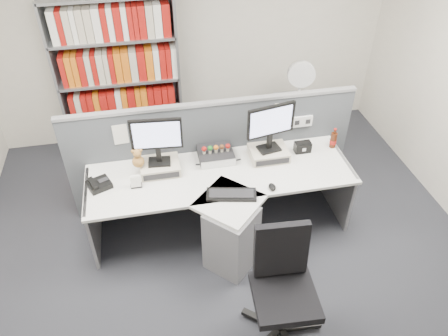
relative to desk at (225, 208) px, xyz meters
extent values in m
plane|color=#303239|center=(0.00, -0.60, -0.46)|extent=(5.50, 5.50, 0.00)
cube|color=silver|center=(0.00, 2.15, 0.89)|extent=(5.00, 0.04, 2.70)
cube|color=#4C5156|center=(0.00, 0.65, 0.17)|extent=(3.00, 0.05, 1.25)
cube|color=#9D9DA2|center=(0.00, 0.65, 0.80)|extent=(3.00, 0.07, 0.03)
cube|color=white|center=(0.95, 0.62, 0.49)|extent=(0.22, 0.04, 0.12)
cube|color=white|center=(-0.90, 0.63, 0.59)|extent=(0.16, 0.00, 0.22)
cube|color=white|center=(-0.50, 0.63, 0.59)|extent=(0.16, 0.00, 0.22)
cube|color=white|center=(0.70, 0.63, 0.59)|extent=(0.16, 0.00, 0.22)
cube|color=white|center=(0.00, 0.22, 0.25)|extent=(2.60, 0.80, 0.03)
cube|color=white|center=(0.00, -0.18, 0.25)|extent=(0.74, 0.74, 0.03)
cube|color=gray|center=(0.00, -0.30, -0.11)|extent=(0.57, 0.57, 0.69)
cube|color=gray|center=(-1.28, 0.22, -0.10)|extent=(0.03, 0.70, 0.72)
cube|color=gray|center=(1.28, 0.22, -0.10)|extent=(0.03, 0.70, 0.72)
cube|color=gray|center=(0.00, 0.58, -0.11)|extent=(2.50, 0.02, 0.45)
cube|color=#C0B59F|center=(-0.57, 0.38, 0.31)|extent=(0.38, 0.30, 0.10)
cube|color=black|center=(-0.57, 0.23, 0.31)|extent=(0.34, 0.01, 0.06)
cube|color=#C0B59F|center=(0.53, 0.38, 0.31)|extent=(0.38, 0.30, 0.10)
cube|color=black|center=(0.53, 0.23, 0.31)|extent=(0.34, 0.01, 0.06)
cube|color=black|center=(-0.57, 0.38, 0.37)|extent=(0.23, 0.17, 0.02)
cube|color=black|center=(-0.57, 0.38, 0.46)|extent=(0.05, 0.03, 0.17)
cube|color=black|center=(-0.57, 0.38, 0.70)|extent=(0.48, 0.08, 0.32)
cube|color=#BDC4F8|center=(-0.57, 0.37, 0.70)|extent=(0.43, 0.04, 0.27)
cube|color=black|center=(0.53, 0.38, 0.37)|extent=(0.24, 0.20, 0.02)
cube|color=black|center=(0.53, 0.38, 0.46)|extent=(0.05, 0.04, 0.18)
cube|color=black|center=(0.53, 0.38, 0.70)|extent=(0.49, 0.13, 0.33)
cube|color=#BDC4F8|center=(0.52, 0.37, 0.70)|extent=(0.44, 0.09, 0.28)
cube|color=black|center=(0.00, 0.47, 0.31)|extent=(0.35, 0.31, 0.09)
cube|color=silver|center=(0.00, 0.31, 0.31)|extent=(0.35, 0.01, 0.09)
cylinder|color=#C0B59F|center=(-0.12, 0.45, 0.37)|extent=(0.03, 0.03, 0.03)
sphere|color=#A5140F|center=(-0.12, 0.45, 0.42)|extent=(0.05, 0.05, 0.05)
cylinder|color=#C0B59F|center=(-0.06, 0.45, 0.37)|extent=(0.03, 0.03, 0.03)
sphere|color=#19721E|center=(-0.06, 0.45, 0.42)|extent=(0.05, 0.05, 0.05)
cylinder|color=#C0B59F|center=(0.00, 0.45, 0.37)|extent=(0.03, 0.03, 0.03)
sphere|color=orange|center=(0.00, 0.45, 0.42)|extent=(0.05, 0.05, 0.05)
cylinder|color=#C0B59F|center=(0.06, 0.45, 0.37)|extent=(0.03, 0.03, 0.03)
sphere|color=#593319|center=(0.06, 0.45, 0.42)|extent=(0.05, 0.05, 0.05)
cylinder|color=#C0B59F|center=(0.12, 0.45, 0.37)|extent=(0.03, 0.03, 0.03)
sphere|color=#A5140F|center=(0.12, 0.45, 0.42)|extent=(0.05, 0.05, 0.05)
cube|color=black|center=(0.04, -0.11, 0.28)|extent=(0.48, 0.26, 0.03)
cube|color=black|center=(0.04, -0.11, 0.29)|extent=(0.42, 0.20, 0.01)
ellipsoid|color=black|center=(0.43, -0.09, 0.28)|extent=(0.07, 0.10, 0.04)
cube|color=black|center=(-1.15, 0.26, 0.29)|extent=(0.26, 0.25, 0.05)
cube|color=black|center=(-1.20, 0.24, 0.33)|extent=(0.11, 0.17, 0.03)
cube|color=black|center=(-1.11, 0.27, 0.32)|extent=(0.11, 0.09, 0.01)
cube|color=black|center=(-0.81, 0.19, 0.27)|extent=(0.10, 0.06, 0.02)
cube|color=white|center=(-0.81, 0.17, 0.34)|extent=(0.09, 0.04, 0.10)
cube|color=white|center=(-0.81, 0.21, 0.34)|extent=(0.09, 0.04, 0.10)
sphere|color=olive|center=(-0.77, 0.36, 0.42)|extent=(0.12, 0.12, 0.12)
sphere|color=olive|center=(-0.77, 0.36, 0.52)|extent=(0.08, 0.08, 0.08)
sphere|color=olive|center=(-0.81, 0.36, 0.55)|extent=(0.03, 0.03, 0.03)
sphere|color=olive|center=(-0.73, 0.36, 0.55)|extent=(0.03, 0.03, 0.03)
cube|color=black|center=(0.90, 0.41, 0.32)|extent=(0.17, 0.09, 0.11)
cylinder|color=#3F190A|center=(1.24, 0.42, 0.35)|extent=(0.07, 0.07, 0.17)
cylinder|color=#A5140F|center=(1.24, 0.42, 0.33)|extent=(0.07, 0.07, 0.05)
cylinder|color=#3F190A|center=(1.24, 0.42, 0.46)|extent=(0.03, 0.03, 0.05)
cylinder|color=#A5140F|center=(1.24, 0.42, 0.49)|extent=(0.03, 0.03, 0.01)
cube|color=gray|center=(-1.59, 1.85, 0.54)|extent=(0.03, 0.40, 2.00)
cube|color=gray|center=(-0.21, 1.85, 0.54)|extent=(0.03, 0.40, 2.00)
cube|color=gray|center=(-0.90, 2.04, 0.54)|extent=(1.40, 0.02, 2.00)
cube|color=gray|center=(-0.90, 1.85, -0.44)|extent=(1.38, 0.40, 0.03)
cube|color=gray|center=(-0.90, 1.85, 0.06)|extent=(1.38, 0.40, 0.03)
cube|color=gray|center=(-0.90, 1.85, 0.56)|extent=(1.38, 0.40, 0.03)
cube|color=gray|center=(-0.90, 1.85, 1.06)|extent=(1.38, 0.40, 0.03)
cube|color=#A5140F|center=(-0.90, 1.82, -0.24)|extent=(1.24, 0.28, 0.36)
cube|color=orange|center=(-0.90, 1.82, 0.26)|extent=(1.24, 0.28, 0.36)
cube|color=#C0B59F|center=(-0.90, 1.82, 0.76)|extent=(1.24, 0.28, 0.36)
cube|color=white|center=(-0.90, 1.82, 1.26)|extent=(1.24, 0.28, 0.36)
cube|color=gray|center=(1.20, 1.40, -0.11)|extent=(0.45, 0.60, 0.70)
cube|color=black|center=(1.20, 1.10, 0.06)|extent=(0.40, 0.02, 0.28)
cube|color=black|center=(1.20, 1.10, -0.26)|extent=(0.40, 0.02, 0.28)
cylinder|color=white|center=(1.20, 1.40, 0.26)|extent=(0.19, 0.19, 0.03)
cylinder|color=white|center=(1.20, 1.40, 0.37)|extent=(0.03, 0.03, 0.19)
cylinder|color=white|center=(1.20, 1.39, 0.63)|extent=(0.32, 0.14, 0.32)
cylinder|color=silver|center=(1.20, 1.41, 0.63)|extent=(0.32, 0.13, 0.32)
cylinder|color=silver|center=(0.25, -1.11, -0.19)|extent=(0.05, 0.05, 0.43)
cube|color=black|center=(0.25, -1.11, 0.05)|extent=(0.53, 0.53, 0.08)
cube|color=black|center=(0.26, -0.88, 0.35)|extent=(0.44, 0.15, 0.50)
cube|color=black|center=(0.44, -1.12, -0.41)|extent=(0.33, 0.08, 0.04)
cylinder|color=black|center=(0.57, -1.13, -0.42)|extent=(0.05, 0.05, 0.03)
cube|color=black|center=(0.32, -0.93, -0.41)|extent=(0.17, 0.32, 0.04)
cylinder|color=black|center=(0.37, -0.81, -0.42)|extent=(0.05, 0.05, 0.03)
cube|color=black|center=(0.10, -0.98, -0.41)|extent=(0.28, 0.25, 0.04)
cylinder|color=black|center=(0.00, -0.90, -0.42)|extent=(0.05, 0.05, 0.03)
camera|label=1|loc=(-0.62, -2.98, 2.95)|focal=34.71mm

